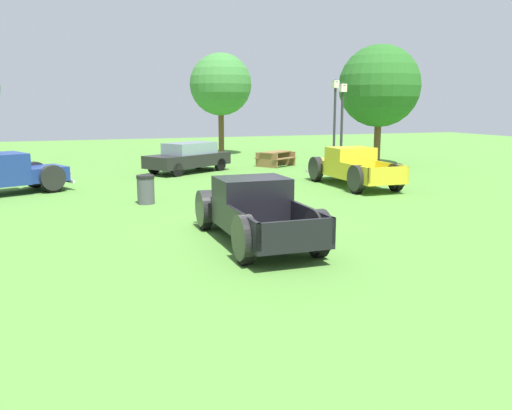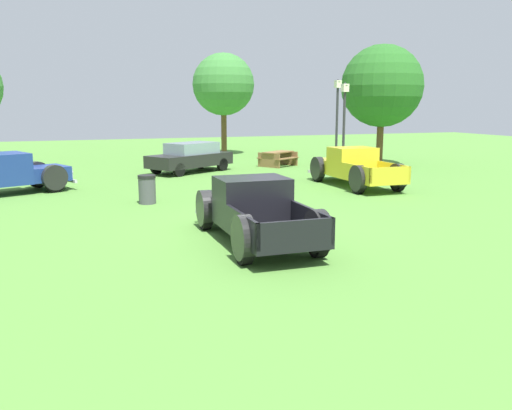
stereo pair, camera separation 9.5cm
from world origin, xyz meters
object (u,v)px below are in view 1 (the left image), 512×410
(pickup_truck_foreground, at_px, (251,210))
(picnic_table, at_px, (276,157))
(sedan_distant_a, at_px, (188,157))
(pickup_truck_behind_right, at_px, (7,175))
(trash_can, at_px, (146,189))
(oak_tree_east, at_px, (379,86))
(oak_tree_center, at_px, (221,85))
(lamp_post_far, at_px, (342,127))
(pickup_truck_behind_left, at_px, (349,167))
(lamp_post_near, at_px, (335,123))

(pickup_truck_foreground, relative_size, picnic_table, 2.17)
(sedan_distant_a, bearing_deg, pickup_truck_behind_right, -152.42)
(picnic_table, distance_m, trash_can, 12.01)
(oak_tree_east, relative_size, oak_tree_center, 0.98)
(sedan_distant_a, relative_size, picnic_table, 1.98)
(pickup_truck_foreground, height_order, pickup_truck_behind_right, pickup_truck_foreground)
(lamp_post_far, bearing_deg, pickup_truck_behind_left, -113.10)
(pickup_truck_foreground, height_order, lamp_post_near, lamp_post_near)
(pickup_truck_behind_left, relative_size, oak_tree_east, 0.79)
(oak_tree_center, bearing_deg, trash_can, -114.81)
(pickup_truck_behind_right, distance_m, sedan_distant_a, 8.69)
(sedan_distant_a, relative_size, lamp_post_near, 1.02)
(pickup_truck_foreground, xyz_separation_m, sedan_distant_a, (1.63, 13.39, 0.03))
(picnic_table, bearing_deg, pickup_truck_behind_left, -88.51)
(pickup_truck_foreground, bearing_deg, oak_tree_center, 75.01)
(trash_can, bearing_deg, lamp_post_far, 24.12)
(picnic_table, distance_m, oak_tree_east, 6.69)
(pickup_truck_behind_left, height_order, oak_tree_east, oak_tree_east)
(pickup_truck_behind_right, height_order, oak_tree_east, oak_tree_east)
(sedan_distant_a, distance_m, trash_can, 8.43)
(sedan_distant_a, distance_m, oak_tree_east, 10.96)
(lamp_post_near, relative_size, picnic_table, 1.94)
(pickup_truck_behind_right, bearing_deg, picnic_table, 21.48)
(picnic_table, height_order, trash_can, trash_can)
(pickup_truck_behind_left, bearing_deg, picnic_table, 91.49)
(lamp_post_far, bearing_deg, lamp_post_near, 70.51)
(pickup_truck_foreground, bearing_deg, lamp_post_far, 51.04)
(lamp_post_near, height_order, picnic_table, lamp_post_near)
(trash_can, bearing_deg, lamp_post_near, 31.18)
(lamp_post_far, distance_m, picnic_table, 4.92)
(trash_can, relative_size, oak_tree_center, 0.15)
(pickup_truck_foreground, relative_size, lamp_post_far, 1.18)
(pickup_truck_foreground, distance_m, sedan_distant_a, 13.49)
(trash_can, distance_m, oak_tree_east, 16.00)
(lamp_post_near, bearing_deg, pickup_truck_foreground, -126.29)
(picnic_table, bearing_deg, pickup_truck_foreground, -114.69)
(pickup_truck_behind_right, height_order, lamp_post_near, lamp_post_near)
(oak_tree_center, bearing_deg, sedan_distant_a, -116.49)
(picnic_table, bearing_deg, trash_can, -133.41)
(lamp_post_near, bearing_deg, pickup_truck_behind_left, -111.70)
(pickup_truck_behind_left, relative_size, lamp_post_near, 1.13)
(trash_can, bearing_deg, pickup_truck_behind_left, 9.12)
(oak_tree_center, bearing_deg, pickup_truck_behind_left, -86.41)
(pickup_truck_foreground, relative_size, trash_can, 5.26)
(pickup_truck_behind_left, height_order, lamp_post_near, lamp_post_near)
(pickup_truck_behind_right, relative_size, sedan_distant_a, 1.14)
(pickup_truck_behind_right, relative_size, oak_tree_center, 0.80)
(pickup_truck_behind_left, relative_size, sedan_distant_a, 1.11)
(pickup_truck_behind_left, relative_size, pickup_truck_behind_right, 0.97)
(pickup_truck_foreground, bearing_deg, picnic_table, 65.31)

